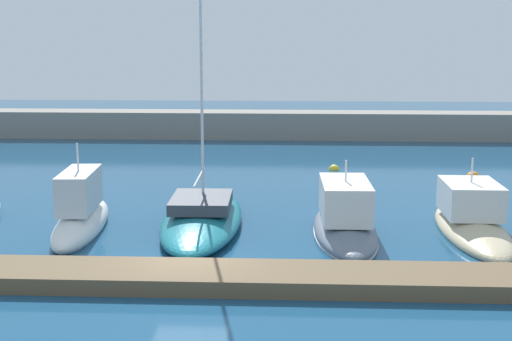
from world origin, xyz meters
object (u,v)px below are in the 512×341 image
at_px(sailboat_teal_fourth, 202,216).
at_px(motorboat_sand_sixth, 471,220).
at_px(motorboat_slate_fifth, 345,219).
at_px(motorboat_white_third, 81,213).
at_px(mooring_buoy_orange, 473,179).
at_px(mooring_buoy_yellow, 334,170).

xyz_separation_m(sailboat_teal_fourth, motorboat_sand_sixth, (10.60, -0.25, 0.04)).
height_order(sailboat_teal_fourth, motorboat_slate_fifth, sailboat_teal_fourth).
xyz_separation_m(motorboat_white_third, motorboat_slate_fifth, (10.30, 0.13, -0.12)).
distance_m(motorboat_slate_fifth, mooring_buoy_orange, 13.45).
xyz_separation_m(motorboat_white_third, sailboat_teal_fourth, (4.67, 0.88, -0.27)).
height_order(mooring_buoy_yellow, mooring_buoy_orange, mooring_buoy_orange).
xyz_separation_m(motorboat_sand_sixth, mooring_buoy_yellow, (-4.59, 12.66, -0.47)).
bearing_deg(sailboat_teal_fourth, mooring_buoy_orange, -53.53).
distance_m(motorboat_white_third, mooring_buoy_orange, 21.16).
bearing_deg(mooring_buoy_yellow, sailboat_teal_fourth, -115.84).
bearing_deg(mooring_buoy_orange, motorboat_white_third, -148.19).
xyz_separation_m(motorboat_slate_fifth, mooring_buoy_orange, (7.68, 11.02, -0.59)).
xyz_separation_m(motorboat_white_third, motorboat_sand_sixth, (15.27, 0.63, -0.24)).
distance_m(sailboat_teal_fourth, motorboat_slate_fifth, 5.68).
distance_m(motorboat_slate_fifth, mooring_buoy_yellow, 13.18).
relative_size(motorboat_white_third, motorboat_slate_fifth, 0.92).
relative_size(motorboat_sand_sixth, mooring_buoy_yellow, 13.40).
bearing_deg(mooring_buoy_orange, mooring_buoy_yellow, 163.64).
xyz_separation_m(motorboat_sand_sixth, mooring_buoy_orange, (2.71, 10.52, -0.47)).
relative_size(sailboat_teal_fourth, mooring_buoy_orange, 25.43).
distance_m(sailboat_teal_fourth, mooring_buoy_yellow, 13.80).
distance_m(motorboat_slate_fifth, motorboat_sand_sixth, 5.00).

